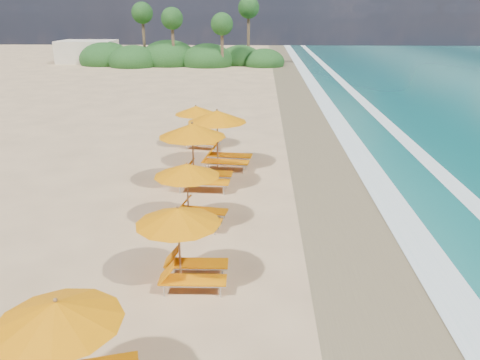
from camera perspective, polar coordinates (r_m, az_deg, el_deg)
name	(u,v)px	position (r m, az deg, el deg)	size (l,w,h in m)	color
ground	(240,212)	(16.82, 0.00, -3.85)	(160.00, 160.00, 0.00)	tan
wet_sand	(355,214)	(17.13, 13.52, -3.96)	(4.00, 160.00, 0.01)	olive
surf_foam	(434,215)	(17.84, 22.08, -3.87)	(4.00, 160.00, 0.01)	white
station_0	(73,345)	(9.21, -19.27, -18.10)	(2.80, 2.73, 2.23)	olive
station_1	(186,241)	(12.23, -6.48, -7.20)	(2.37, 2.19, 2.18)	olive
station_2	(192,190)	(15.54, -5.68, -1.20)	(2.55, 2.42, 2.15)	olive
station_3	(198,151)	(18.75, -5.01, 3.44)	(2.95, 2.75, 2.66)	olive
station_4	(222,135)	(21.19, -2.17, 5.39)	(3.05, 2.87, 2.64)	olive
station_5	(200,124)	(24.52, -4.84, 6.70)	(2.66, 2.56, 2.18)	olive
treeline	(176,57)	(62.09, -7.57, 14.31)	(25.80, 8.80, 9.74)	#163D14
beach_building	(88,52)	(67.54, -17.68, 14.35)	(7.00, 5.00, 2.80)	beige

